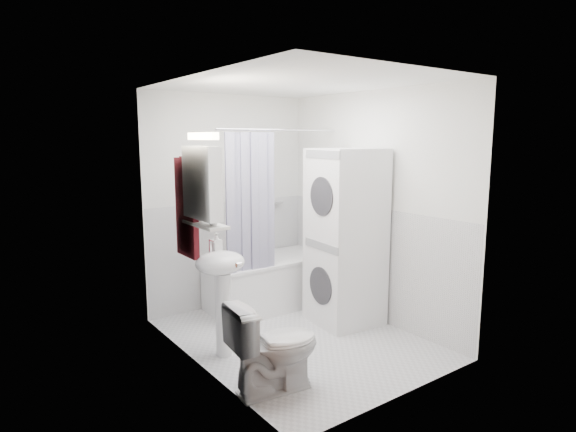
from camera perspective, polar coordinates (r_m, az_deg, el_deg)
floor at (r=4.80m, az=1.03°, el=-14.28°), size 2.60×2.60×0.00m
room_walls at (r=4.43m, az=1.09°, el=3.67°), size 2.60×2.60×2.60m
wainscot at (r=4.82m, az=-1.06°, el=-6.60°), size 1.98×2.58×2.58m
door at (r=3.54m, az=-5.86°, el=-5.79°), size 0.05×2.00×2.00m
bathtub at (r=5.58m, az=-1.92°, el=-7.47°), size 1.49×0.70×0.57m
tub_spout at (r=5.83m, az=-2.15°, el=-0.96°), size 0.04×0.12×0.04m
curtain_rod at (r=5.11m, az=-0.15°, el=10.16°), size 1.67×0.02×0.02m
shower_curtain at (r=4.90m, az=-4.48°, el=1.39°), size 0.55×0.02×1.45m
sink at (r=4.25m, az=-7.92°, el=-7.41°), size 0.44×0.37×1.04m
medicine_cabinet at (r=4.03m, az=-10.12°, el=4.11°), size 0.13×0.50×0.71m
shelf at (r=4.08m, az=-9.79°, el=-0.99°), size 0.18×0.54×0.02m
shower_caddy at (r=5.81m, az=-1.70°, el=1.63°), size 0.22×0.06×0.02m
towel at (r=4.27m, az=-11.92°, el=1.21°), size 0.07×0.37×0.88m
washer_dryer at (r=5.00m, az=6.79°, el=-2.48°), size 0.72×0.71×1.81m
toilet at (r=3.78m, az=-1.64°, el=-15.24°), size 0.76×0.49×0.70m
soap_pump at (r=4.34m, az=-8.45°, el=-3.72°), size 0.08×0.17×0.08m
shelf_bottle at (r=3.94m, az=-8.84°, el=-0.62°), size 0.07×0.18×0.07m
shelf_cup at (r=4.18m, az=-10.54°, el=0.10°), size 0.10×0.09×0.10m
shampoo_a at (r=5.67m, az=-3.69°, el=2.20°), size 0.13×0.17×0.13m
shampoo_b at (r=5.73m, az=-2.67°, el=2.04°), size 0.08×0.21×0.08m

